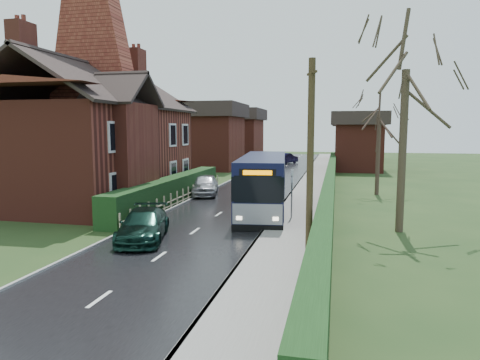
% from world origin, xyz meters
% --- Properties ---
extents(ground, '(140.00, 140.00, 0.00)m').
position_xyz_m(ground, '(0.00, 0.00, 0.00)').
color(ground, '#32471E').
rests_on(ground, ground).
extents(road, '(6.00, 100.00, 0.02)m').
position_xyz_m(road, '(0.00, 10.00, 0.01)').
color(road, black).
rests_on(road, ground).
extents(pavement, '(2.50, 100.00, 0.14)m').
position_xyz_m(pavement, '(4.25, 10.00, 0.07)').
color(pavement, slate).
rests_on(pavement, ground).
extents(kerb_right, '(0.12, 100.00, 0.14)m').
position_xyz_m(kerb_right, '(3.05, 10.00, 0.07)').
color(kerb_right, gray).
rests_on(kerb_right, ground).
extents(kerb_left, '(0.12, 100.00, 0.10)m').
position_xyz_m(kerb_left, '(-3.05, 10.00, 0.05)').
color(kerb_left, gray).
rests_on(kerb_left, ground).
extents(front_hedge, '(1.20, 16.00, 1.60)m').
position_xyz_m(front_hedge, '(-3.90, 5.00, 0.80)').
color(front_hedge, black).
rests_on(front_hedge, ground).
extents(picket_fence, '(0.10, 16.00, 0.90)m').
position_xyz_m(picket_fence, '(-3.15, 5.00, 0.45)').
color(picket_fence, tan).
rests_on(picket_fence, ground).
extents(right_wall_hedge, '(0.60, 50.00, 1.80)m').
position_xyz_m(right_wall_hedge, '(5.80, 10.00, 1.02)').
color(right_wall_hedge, maroon).
rests_on(right_wall_hedge, ground).
extents(brick_house, '(9.30, 14.60, 10.30)m').
position_xyz_m(brick_house, '(-8.73, 4.78, 4.38)').
color(brick_house, maroon).
rests_on(brick_house, ground).
extents(bus, '(3.51, 10.46, 3.11)m').
position_xyz_m(bus, '(2.20, 3.44, 1.54)').
color(bus, black).
rests_on(bus, ground).
extents(car_silver, '(2.64, 4.58, 1.46)m').
position_xyz_m(car_silver, '(-2.80, 8.48, 0.73)').
color(car_silver, silver).
rests_on(car_silver, ground).
extents(car_green, '(2.87, 4.68, 1.27)m').
position_xyz_m(car_green, '(-1.60, -3.88, 0.63)').
color(car_green, black).
rests_on(car_green, ground).
extents(car_distant, '(3.15, 4.69, 1.46)m').
position_xyz_m(car_distant, '(-0.51, 37.54, 0.73)').
color(car_distant, black).
rests_on(car_distant, ground).
extents(bus_stop_sign, '(0.10, 0.40, 2.62)m').
position_xyz_m(bus_stop_sign, '(4.00, 1.41, 1.73)').
color(bus_stop_sign, slate).
rests_on(bus_stop_sign, ground).
extents(telegraph_pole, '(0.40, 0.86, 6.98)m').
position_xyz_m(telegraph_pole, '(5.27, -5.00, 3.53)').
color(telegraph_pole, '#312715').
rests_on(telegraph_pole, ground).
extents(tree_right_near, '(4.74, 4.74, 10.23)m').
position_xyz_m(tree_right_near, '(9.00, 0.03, 7.64)').
color(tree_right_near, '#382D21').
rests_on(tree_right_near, ground).
extents(tree_right_far, '(3.98, 3.98, 7.69)m').
position_xyz_m(tree_right_far, '(9.00, 11.32, 5.74)').
color(tree_right_far, '#362720').
rests_on(tree_right_far, ground).
extents(tree_house_side, '(4.43, 4.43, 10.08)m').
position_xyz_m(tree_house_side, '(-13.12, 18.00, 7.53)').
color(tree_house_side, '#32251D').
rests_on(tree_house_side, ground).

